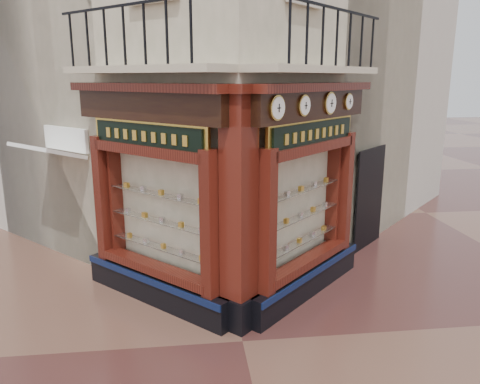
{
  "coord_description": "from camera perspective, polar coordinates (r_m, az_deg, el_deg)",
  "views": [
    {
      "loc": [
        -0.82,
        -6.58,
        4.07
      ],
      "look_at": [
        0.2,
        2.0,
        1.95
      ],
      "focal_mm": 35.0,
      "sensor_mm": 36.0,
      "label": 1
    }
  ],
  "objects": [
    {
      "name": "ground",
      "position": [
        7.78,
        0.31,
        -17.74
      ],
      "size": [
        80.0,
        80.0,
        0.0
      ],
      "primitive_type": "plane",
      "color": "#462420",
      "rests_on": "ground"
    },
    {
      "name": "main_building",
      "position": [
        12.91,
        -3.3,
        22.36
      ],
      "size": [
        11.31,
        11.31,
        12.0
      ],
      "primitive_type": "cube",
      "rotation": [
        0.0,
        0.0,
        0.79
      ],
      "color": "beige",
      "rests_on": "ground"
    },
    {
      "name": "neighbour_left",
      "position": [
        15.37,
        -13.66,
        18.76
      ],
      "size": [
        11.31,
        11.31,
        11.0
      ],
      "primitive_type": "cube",
      "rotation": [
        0.0,
        0.0,
        0.79
      ],
      "color": "beige",
      "rests_on": "ground"
    },
    {
      "name": "neighbour_right",
      "position": [
        15.63,
        5.74,
        18.97
      ],
      "size": [
        11.31,
        11.31,
        11.0
      ],
      "primitive_type": "cube",
      "rotation": [
        0.0,
        0.0,
        0.79
      ],
      "color": "beige",
      "rests_on": "ground"
    },
    {
      "name": "shopfront_left",
      "position": [
        8.43,
        -10.53,
        -0.81
      ],
      "size": [
        2.86,
        2.86,
        3.98
      ],
      "rotation": [
        0.0,
        0.0,
        2.36
      ],
      "color": "black",
      "rests_on": "ground"
    },
    {
      "name": "shopfront_right",
      "position": [
        8.7,
        8.27,
        -0.26
      ],
      "size": [
        2.86,
        2.86,
        3.98
      ],
      "rotation": [
        0.0,
        0.0,
        0.79
      ],
      "color": "black",
      "rests_on": "ground"
    },
    {
      "name": "corner_pilaster",
      "position": [
        7.44,
        -0.14,
        -2.78
      ],
      "size": [
        0.85,
        0.85,
        3.98
      ],
      "rotation": [
        0.0,
        0.0,
        0.79
      ],
      "color": "black",
      "rests_on": "ground"
    },
    {
      "name": "balcony",
      "position": [
        8.11,
        -0.99,
        14.83
      ],
      "size": [
        5.94,
        2.97,
        1.03
      ],
      "color": "beige",
      "rests_on": "ground"
    },
    {
      "name": "clock_a",
      "position": [
        7.21,
        4.55,
        10.18
      ],
      "size": [
        0.31,
        0.31,
        0.39
      ],
      "rotation": [
        0.0,
        0.0,
        0.79
      ],
      "color": "#B6923C",
      "rests_on": "ground"
    },
    {
      "name": "clock_b",
      "position": [
        7.89,
        7.82,
        10.4
      ],
      "size": [
        0.28,
        0.28,
        0.35
      ],
      "rotation": [
        0.0,
        0.0,
        0.79
      ],
      "color": "#B6923C",
      "rests_on": "ground"
    },
    {
      "name": "clock_c",
      "position": [
        8.68,
        10.93,
        10.58
      ],
      "size": [
        0.32,
        0.32,
        0.4
      ],
      "rotation": [
        0.0,
        0.0,
        0.79
      ],
      "color": "#B6923C",
      "rests_on": "ground"
    },
    {
      "name": "clock_d",
      "position": [
        9.35,
        13.08,
        10.69
      ],
      "size": [
        0.26,
        0.26,
        0.32
      ],
      "rotation": [
        0.0,
        0.0,
        0.79
      ],
      "color": "#B6923C",
      "rests_on": "ground"
    },
    {
      "name": "awning",
      "position": [
        11.21,
        -21.25,
        -8.49
      ],
      "size": [
        1.74,
        1.74,
        0.34
      ],
      "primitive_type": null,
      "rotation": [
        0.29,
        0.0,
        2.36
      ],
      "color": "white",
      "rests_on": "ground"
    },
    {
      "name": "signboard_left",
      "position": [
        8.18,
        -11.29,
        6.72
      ],
      "size": [
        2.04,
        2.04,
        0.55
      ],
      "rotation": [
        0.0,
        0.0,
        2.36
      ],
      "color": "gold",
      "rests_on": "ground"
    },
    {
      "name": "signboard_right",
      "position": [
        8.47,
        8.99,
        7.05
      ],
      "size": [
        2.08,
        2.08,
        0.56
      ],
      "rotation": [
        0.0,
        0.0,
        0.79
      ],
      "color": "gold",
      "rests_on": "ground"
    }
  ]
}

